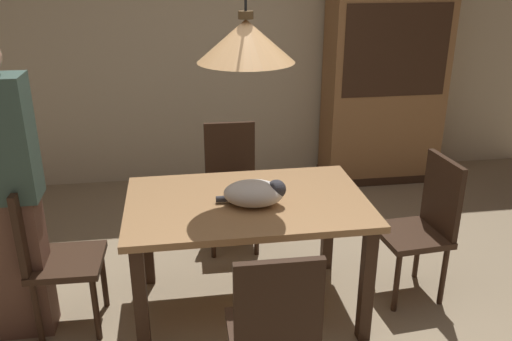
{
  "coord_description": "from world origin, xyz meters",
  "views": [
    {
      "loc": [
        -0.52,
        -2.42,
        2.06
      ],
      "look_at": [
        -0.06,
        0.57,
        0.85
      ],
      "focal_mm": 37.42,
      "sensor_mm": 36.0,
      "label": 1
    }
  ],
  "objects_px": {
    "chair_left_side": "(51,250)",
    "pendant_lamp": "(246,40)",
    "chair_far_back": "(231,180)",
    "person_standing": "(7,196)",
    "chair_right_side": "(424,222)",
    "dining_table": "(247,215)",
    "chair_near_front": "(274,330)",
    "hutch_bookcase": "(384,90)",
    "cat_sleeping": "(256,193)"
  },
  "relations": [
    {
      "from": "pendant_lamp",
      "to": "chair_left_side",
      "type": "bearing_deg",
      "value": 179.89
    },
    {
      "from": "chair_right_side",
      "to": "hutch_bookcase",
      "type": "distance_m",
      "value": 2.03
    },
    {
      "from": "chair_far_back",
      "to": "hutch_bookcase",
      "type": "xyz_separation_m",
      "value": [
        1.58,
        1.07,
        0.38
      ]
    },
    {
      "from": "chair_right_side",
      "to": "chair_near_front",
      "type": "bearing_deg",
      "value": -141.92
    },
    {
      "from": "pendant_lamp",
      "to": "hutch_bookcase",
      "type": "bearing_deg",
      "value": 50.89
    },
    {
      "from": "chair_right_side",
      "to": "chair_near_front",
      "type": "distance_m",
      "value": 1.43
    },
    {
      "from": "dining_table",
      "to": "chair_near_front",
      "type": "relative_size",
      "value": 1.51
    },
    {
      "from": "pendant_lamp",
      "to": "chair_right_side",
      "type": "bearing_deg",
      "value": 0.32
    },
    {
      "from": "chair_far_back",
      "to": "chair_near_front",
      "type": "height_order",
      "value": "same"
    },
    {
      "from": "pendant_lamp",
      "to": "dining_table",
      "type": "bearing_deg",
      "value": -75.96
    },
    {
      "from": "chair_near_front",
      "to": "chair_far_back",
      "type": "bearing_deg",
      "value": 89.91
    },
    {
      "from": "dining_table",
      "to": "cat_sleeping",
      "type": "distance_m",
      "value": 0.2
    },
    {
      "from": "dining_table",
      "to": "chair_near_front",
      "type": "distance_m",
      "value": 0.89
    },
    {
      "from": "chair_right_side",
      "to": "dining_table",
      "type": "bearing_deg",
      "value": -179.68
    },
    {
      "from": "dining_table",
      "to": "pendant_lamp",
      "type": "bearing_deg",
      "value": 104.04
    },
    {
      "from": "cat_sleeping",
      "to": "chair_left_side",
      "type": "bearing_deg",
      "value": 175.92
    },
    {
      "from": "chair_left_side",
      "to": "dining_table",
      "type": "bearing_deg",
      "value": -0.11
    },
    {
      "from": "chair_left_side",
      "to": "person_standing",
      "type": "height_order",
      "value": "person_standing"
    },
    {
      "from": "chair_near_front",
      "to": "person_standing",
      "type": "distance_m",
      "value": 1.61
    },
    {
      "from": "cat_sleeping",
      "to": "chair_right_side",
      "type": "bearing_deg",
      "value": 4.57
    },
    {
      "from": "chair_right_side",
      "to": "pendant_lamp",
      "type": "height_order",
      "value": "pendant_lamp"
    },
    {
      "from": "chair_left_side",
      "to": "hutch_bookcase",
      "type": "bearing_deg",
      "value": 35.66
    },
    {
      "from": "chair_left_side",
      "to": "chair_far_back",
      "type": "relative_size",
      "value": 1.0
    },
    {
      "from": "dining_table",
      "to": "hutch_bookcase",
      "type": "height_order",
      "value": "hutch_bookcase"
    },
    {
      "from": "chair_right_side",
      "to": "pendant_lamp",
      "type": "relative_size",
      "value": 0.72
    },
    {
      "from": "chair_left_side",
      "to": "pendant_lamp",
      "type": "height_order",
      "value": "pendant_lamp"
    },
    {
      "from": "cat_sleeping",
      "to": "hutch_bookcase",
      "type": "bearing_deg",
      "value": 52.7
    },
    {
      "from": "chair_far_back",
      "to": "pendant_lamp",
      "type": "relative_size",
      "value": 0.72
    },
    {
      "from": "chair_left_side",
      "to": "pendant_lamp",
      "type": "relative_size",
      "value": 0.72
    },
    {
      "from": "chair_right_side",
      "to": "chair_far_back",
      "type": "height_order",
      "value": "same"
    },
    {
      "from": "person_standing",
      "to": "cat_sleeping",
      "type": "bearing_deg",
      "value": -3.26
    },
    {
      "from": "chair_left_side",
      "to": "cat_sleeping",
      "type": "xyz_separation_m",
      "value": [
        1.17,
        -0.08,
        0.32
      ]
    },
    {
      "from": "chair_far_back",
      "to": "cat_sleeping",
      "type": "bearing_deg",
      "value": -87.84
    },
    {
      "from": "chair_right_side",
      "to": "chair_left_side",
      "type": "xyz_separation_m",
      "value": [
        -2.26,
        -0.0,
        0.0
      ]
    },
    {
      "from": "chair_left_side",
      "to": "pendant_lamp",
      "type": "xyz_separation_m",
      "value": [
        1.13,
        -0.0,
        1.15
      ]
    },
    {
      "from": "chair_near_front",
      "to": "hutch_bookcase",
      "type": "distance_m",
      "value": 3.26
    },
    {
      "from": "chair_right_side",
      "to": "chair_near_front",
      "type": "xyz_separation_m",
      "value": [
        -1.13,
        -0.88,
        0.0
      ]
    },
    {
      "from": "chair_near_front",
      "to": "chair_right_side",
      "type": "bearing_deg",
      "value": 38.08
    },
    {
      "from": "chair_right_side",
      "to": "person_standing",
      "type": "height_order",
      "value": "person_standing"
    },
    {
      "from": "hutch_bookcase",
      "to": "chair_left_side",
      "type": "bearing_deg",
      "value": -144.34
    },
    {
      "from": "chair_left_side",
      "to": "hutch_bookcase",
      "type": "height_order",
      "value": "hutch_bookcase"
    },
    {
      "from": "chair_far_back",
      "to": "person_standing",
      "type": "distance_m",
      "value": 1.62
    },
    {
      "from": "chair_far_back",
      "to": "person_standing",
      "type": "height_order",
      "value": "person_standing"
    },
    {
      "from": "cat_sleeping",
      "to": "hutch_bookcase",
      "type": "xyz_separation_m",
      "value": [
        1.55,
        2.03,
        0.06
      ]
    },
    {
      "from": "dining_table",
      "to": "hutch_bookcase",
      "type": "bearing_deg",
      "value": 50.89
    },
    {
      "from": "dining_table",
      "to": "chair_far_back",
      "type": "bearing_deg",
      "value": 89.89
    },
    {
      "from": "cat_sleeping",
      "to": "pendant_lamp",
      "type": "distance_m",
      "value": 0.84
    },
    {
      "from": "chair_far_back",
      "to": "pendant_lamp",
      "type": "bearing_deg",
      "value": -90.11
    },
    {
      "from": "pendant_lamp",
      "to": "hutch_bookcase",
      "type": "xyz_separation_m",
      "value": [
        1.58,
        1.95,
        -0.77
      ]
    },
    {
      "from": "chair_near_front",
      "to": "pendant_lamp",
      "type": "bearing_deg",
      "value": 89.94
    }
  ]
}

